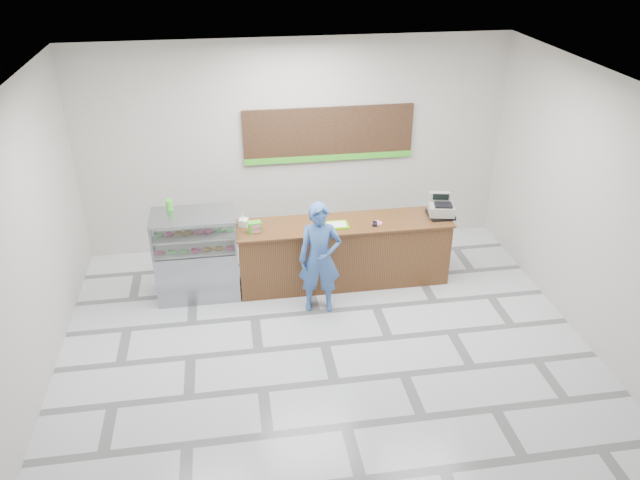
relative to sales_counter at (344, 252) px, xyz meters
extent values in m
plane|color=silver|center=(-0.55, -1.55, -0.52)|extent=(7.00, 7.00, 0.00)
plane|color=beige|center=(-0.55, 1.45, 1.23)|extent=(7.00, 0.00, 7.00)
plane|color=silver|center=(-0.55, -1.55, 2.98)|extent=(7.00, 7.00, 0.00)
cube|color=brown|center=(0.00, 0.00, -0.02)|extent=(3.20, 0.70, 1.00)
cube|color=brown|center=(0.00, 0.00, 0.50)|extent=(3.26, 0.76, 0.03)
cube|color=gray|center=(-2.22, 0.00, -0.12)|extent=(1.20, 0.70, 0.80)
cube|color=white|center=(-2.22, 0.00, 0.53)|extent=(1.20, 0.70, 0.50)
cube|color=gray|center=(-2.22, 0.00, 0.80)|extent=(1.22, 0.72, 0.03)
cube|color=silver|center=(-2.22, 0.00, 0.30)|extent=(1.14, 0.64, 0.02)
cube|color=silver|center=(-2.22, 0.00, 0.54)|extent=(1.14, 0.64, 0.02)
torus|color=pink|center=(-2.72, -0.10, 0.34)|extent=(0.15, 0.15, 0.05)
torus|color=#86F287|center=(-2.55, -0.10, 0.34)|extent=(0.15, 0.15, 0.05)
torus|color=#86F287|center=(-2.39, -0.10, 0.34)|extent=(0.15, 0.15, 0.05)
torus|color=pink|center=(-2.22, -0.10, 0.34)|extent=(0.15, 0.15, 0.05)
torus|color=#B88037|center=(-2.05, -0.10, 0.34)|extent=(0.15, 0.15, 0.05)
torus|color=#B88037|center=(-1.89, -0.10, 0.34)|extent=(0.15, 0.15, 0.05)
torus|color=pink|center=(-1.72, -0.10, 0.34)|extent=(0.15, 0.15, 0.05)
torus|color=#86F287|center=(-2.72, 0.05, 0.58)|extent=(0.15, 0.15, 0.05)
torus|color=pink|center=(-2.58, 0.05, 0.58)|extent=(0.15, 0.15, 0.05)
torus|color=#B88037|center=(-2.43, 0.05, 0.58)|extent=(0.15, 0.15, 0.05)
torus|color=#B88037|center=(-2.29, 0.05, 0.58)|extent=(0.15, 0.15, 0.05)
torus|color=pink|center=(-2.15, 0.05, 0.58)|extent=(0.15, 0.15, 0.05)
torus|color=pink|center=(-2.01, 0.05, 0.58)|extent=(0.15, 0.15, 0.05)
torus|color=#86F287|center=(-1.86, 0.05, 0.58)|extent=(0.15, 0.15, 0.05)
torus|color=#86F287|center=(-1.72, 0.05, 0.58)|extent=(0.15, 0.15, 0.05)
cube|color=black|center=(0.00, 1.41, 1.43)|extent=(2.80, 0.05, 0.90)
cube|color=green|center=(0.00, 1.38, 1.03)|extent=(2.80, 0.02, 0.10)
cube|color=black|center=(1.50, -0.01, 0.54)|extent=(0.37, 0.37, 0.06)
cube|color=gray|center=(1.50, -0.01, 0.64)|extent=(0.44, 0.46, 0.15)
cube|color=black|center=(1.50, -0.09, 0.74)|extent=(0.29, 0.24, 0.04)
cube|color=gray|center=(1.50, 0.10, 0.79)|extent=(0.33, 0.16, 0.15)
cube|color=black|center=(1.50, 0.05, 0.81)|extent=(0.24, 0.06, 0.09)
cube|color=black|center=(0.44, -0.14, 0.53)|extent=(0.10, 0.15, 0.04)
cube|color=#5BBF00|center=(-0.15, -0.08, 0.52)|extent=(0.39, 0.29, 0.02)
cube|color=white|center=(-0.13, -0.08, 0.53)|extent=(0.28, 0.20, 0.00)
cube|color=white|center=(-1.50, 0.13, 0.57)|extent=(0.16, 0.16, 0.11)
cylinder|color=silver|center=(-1.50, 0.17, 0.57)|extent=(0.08, 0.08, 0.11)
cube|color=green|center=(-1.35, -0.10, 0.60)|extent=(0.20, 0.14, 0.17)
cylinder|color=pink|center=(0.48, -0.08, 0.52)|extent=(0.16, 0.16, 0.00)
cylinder|color=green|center=(-2.56, 0.28, 0.88)|extent=(0.09, 0.09, 0.14)
cylinder|color=green|center=(-2.54, 0.21, 0.89)|extent=(0.09, 0.09, 0.15)
imported|color=#385FA5|center=(-0.48, -0.67, 0.32)|extent=(0.66, 0.47, 1.67)
camera|label=1|loc=(-1.67, -8.22, 4.69)|focal=35.00mm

